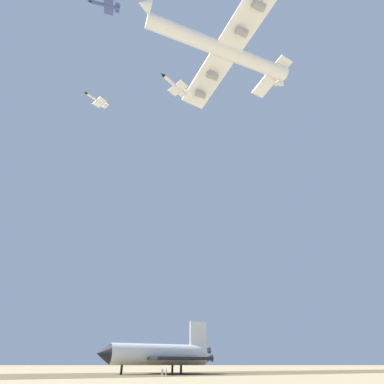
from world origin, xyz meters
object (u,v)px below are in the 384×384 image
Objects in this scene: space_shuttle at (158,355)px; chase_jet_right_wing at (105,5)px; ground_crew_near_wingtip at (162,372)px; chase_jet_left_wing at (175,86)px; carrier_jet at (224,51)px; ground_crew_mid_fuselage at (163,372)px; chase_jet_lead at (97,100)px; ground_crew_near_nose at (166,372)px.

space_shuttle is 153.19m from chase_jet_right_wing.
space_shuttle reaches higher than ground_crew_near_wingtip.
ground_crew_near_wingtip is (0.22, -6.74, -103.12)m from chase_jet_left_wing.
chase_jet_right_wing reaches higher than ground_crew_near_wingtip.
ground_crew_mid_fuselage is (21.28, -12.32, -121.50)m from carrier_jet.
chase_jet_lead is at bearing 161.82° from ground_crew_mid_fuselage.
chase_jet_left_wing is 7.46× the size of ground_crew_near_nose.
chase_jet_left_wing reaches higher than ground_crew_mid_fuselage.
space_shuttle reaches higher than ground_crew_mid_fuselage.
space_shuttle is 135.09m from chase_jet_lead.
ground_crew_near_wingtip is (0.95, 2.34, 0.00)m from ground_crew_near_nose.
ground_crew_near_wingtip is at bearing -132.64° from chase_jet_left_wing.
carrier_jet reaches higher than chase_jet_left_wing.
chase_jet_right_wing is 155.54m from ground_crew_near_nose.
carrier_jet is 5.59× the size of chase_jet_left_wing.
space_shuttle is 101.99m from chase_jet_left_wing.
chase_jet_left_wing is (-2.34, 25.54, 98.71)m from space_shuttle.
chase_jet_right_wing is at bearing -25.15° from carrier_jet.
chase_jet_right_wing is at bearing -143.90° from ground_crew_mid_fuselage.
ground_crew_mid_fuselage is at bearing 74.54° from space_shuttle.
chase_jet_left_wing is at bearing -25.47° from ground_crew_near_wingtip.
chase_jet_right_wing reaches higher than space_shuttle.
chase_jet_lead is 7.46× the size of ground_crew_near_wingtip.
carrier_jet is 78.98m from chase_jet_lead.
ground_crew_near_wingtip is at bearing -80.92° from ground_crew_mid_fuselage.
carrier_jet is at bearing -15.85° from ground_crew_mid_fuselage.
ground_crew_mid_fuselage is at bearing -168.44° from chase_jet_right_wing.
chase_jet_left_wing is at bearing 97.16° from chase_jet_lead.
chase_jet_lead is 142.49m from ground_crew_mid_fuselage.
space_shuttle is at bearing 121.86° from chase_jet_lead.
ground_crew_mid_fuselage is at bearing 147.47° from ground_crew_near_wingtip.
chase_jet_lead is at bearing 2.36° from ground_crew_near_nose.
chase_jet_lead is 7.46× the size of ground_crew_near_nose.
ground_crew_near_wingtip is (-34.98, -13.53, -150.50)m from chase_jet_right_wing.
chase_jet_lead is 64.85m from chase_jet_left_wing.
space_shuttle is 2.92× the size of chase_jet_left_wing.
chase_jet_lead reaches higher than ground_crew_near_nose.
carrier_jet is (-23.43, 30.59, 117.08)m from space_shuttle.
space_shuttle is 2.92× the size of chase_jet_lead.
carrier_jet is 5.58× the size of chase_jet_lead.
ground_crew_mid_fuselage and ground_crew_near_wingtip have the same top height.
chase_jet_lead is at bearing -150.29° from ground_crew_near_wingtip.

